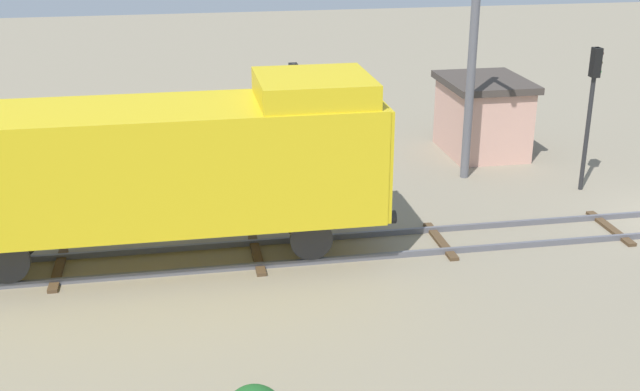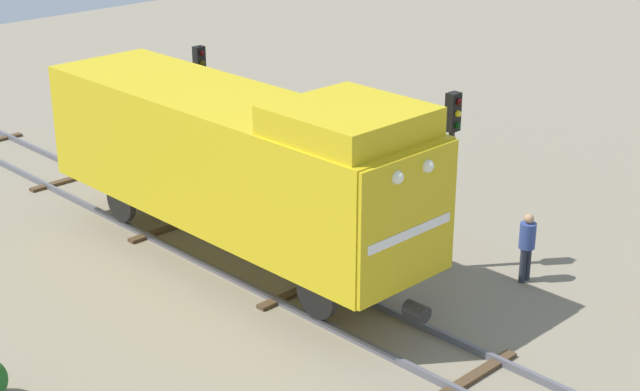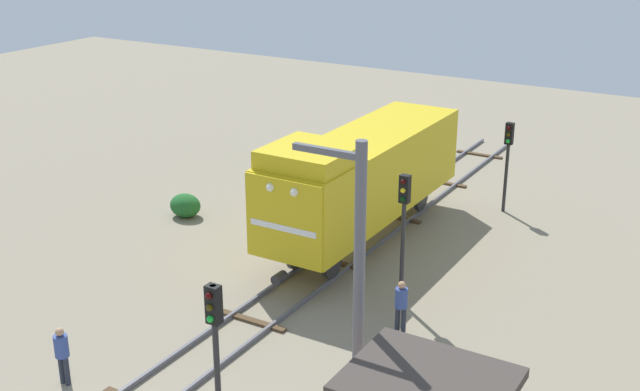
% 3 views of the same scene
% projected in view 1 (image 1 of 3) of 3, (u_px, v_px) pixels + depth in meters
% --- Properties ---
extents(locomotive, '(2.90, 11.60, 4.60)m').
position_uv_depth(locomotive, '(168.00, 161.00, 19.73)').
color(locomotive, gold).
rests_on(locomotive, railway_track).
extents(traffic_signal_near, '(0.32, 0.34, 4.57)m').
position_uv_depth(traffic_signal_near, '(592.00, 93.00, 24.69)').
color(traffic_signal_near, '#262628').
rests_on(traffic_signal_near, ground).
extents(traffic_signal_mid, '(0.32, 0.34, 4.38)m').
position_uv_depth(traffic_signal_mid, '(294.00, 109.00, 23.37)').
color(traffic_signal_mid, '#262628').
rests_on(traffic_signal_mid, ground).
extents(worker_by_signal, '(0.38, 0.38, 1.70)m').
position_uv_depth(worker_by_signal, '(345.00, 164.00, 25.12)').
color(worker_by_signal, '#262B38').
rests_on(worker_by_signal, ground).
extents(catenary_mast, '(1.94, 0.28, 7.23)m').
position_uv_depth(catenary_mast, '(473.00, 63.00, 25.48)').
color(catenary_mast, '#595960').
rests_on(catenary_mast, ground).
extents(relay_hut, '(3.50, 2.90, 2.74)m').
position_uv_depth(relay_hut, '(483.00, 115.00, 28.98)').
color(relay_hut, '#D19E8C').
rests_on(relay_hut, ground).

